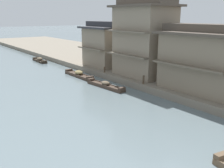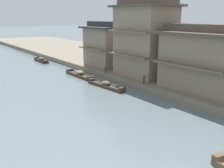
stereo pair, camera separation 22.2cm
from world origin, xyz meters
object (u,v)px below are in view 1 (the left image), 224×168
object	(u,v)px
boat_moored_second	(40,60)
house_waterfront_second	(204,59)
boat_moored_nearest	(79,75)
mooring_post_dock_far	(105,70)
house_waterfront_tall	(144,39)
mooring_post_dock_mid	(143,80)
house_waterfront_narrow	(107,44)
boat_moored_third	(105,85)

from	to	relation	value
boat_moored_second	house_waterfront_second	world-z (taller)	house_waterfront_second
boat_moored_nearest	mooring_post_dock_far	xyz separation A→B (m)	(2.25, -2.58, 0.79)
house_waterfront_second	mooring_post_dock_far	size ratio (longest dim) A/B	11.79
boat_moored_nearest	boat_moored_second	world-z (taller)	boat_moored_nearest
house_waterfront_tall	mooring_post_dock_mid	size ratio (longest dim) A/B	10.03
boat_moored_nearest	house_waterfront_second	bearing A→B (deg)	-70.69
house_waterfront_second	house_waterfront_tall	world-z (taller)	house_waterfront_tall
house_waterfront_narrow	mooring_post_dock_far	size ratio (longest dim) A/B	9.36
boat_moored_third	house_waterfront_tall	distance (m)	7.18
mooring_post_dock_far	boat_moored_third	bearing A→B (deg)	-123.76
house_waterfront_tall	mooring_post_dock_far	xyz separation A→B (m)	(-2.86, 3.93, -3.95)
house_waterfront_narrow	house_waterfront_tall	bearing A→B (deg)	-91.50
boat_moored_nearest	boat_moored_third	bearing A→B (deg)	-92.33
mooring_post_dock_mid	house_waterfront_second	bearing A→B (deg)	-60.02
boat_moored_nearest	mooring_post_dock_mid	distance (m)	9.92
boat_moored_nearest	mooring_post_dock_far	size ratio (longest dim) A/B	8.21
house_waterfront_narrow	mooring_post_dock_mid	distance (m)	11.46
house_waterfront_second	boat_moored_nearest	bearing A→B (deg)	109.31
boat_moored_third	house_waterfront_second	xyz separation A→B (m)	(5.37, -8.28, 3.47)
boat_moored_second	mooring_post_dock_far	size ratio (longest dim) A/B	6.78
house_waterfront_tall	mooring_post_dock_mid	bearing A→B (deg)	-132.56
boat_moored_second	mooring_post_dock_far	distance (m)	16.61
boat_moored_second	house_waterfront_second	distance (m)	29.11
boat_moored_nearest	mooring_post_dock_mid	world-z (taller)	mooring_post_dock_mid
house_waterfront_narrow	house_waterfront_second	bearing A→B (deg)	-90.71
mooring_post_dock_mid	boat_moored_nearest	bearing A→B (deg)	103.14
boat_moored_second	mooring_post_dock_far	world-z (taller)	mooring_post_dock_far
house_waterfront_tall	house_waterfront_narrow	size ratio (longest dim) A/B	1.33
boat_moored_nearest	boat_moored_second	size ratio (longest dim) A/B	1.21
boat_moored_second	house_waterfront_narrow	distance (m)	14.19
boat_moored_second	house_waterfront_second	xyz separation A→B (m)	(4.92, -28.48, 3.45)
boat_moored_second	house_waterfront_second	size ratio (longest dim) A/B	0.58
boat_moored_third	house_waterfront_narrow	bearing A→B (deg)	53.18
boat_moored_third	house_waterfront_tall	xyz separation A→B (m)	(5.37, -0.18, 4.77)
boat_moored_second	house_waterfront_second	bearing A→B (deg)	-80.20
boat_moored_nearest	mooring_post_dock_far	bearing A→B (deg)	-48.93
boat_moored_second	mooring_post_dock_mid	bearing A→B (deg)	-85.02
boat_moored_nearest	boat_moored_third	distance (m)	6.33
house_waterfront_tall	house_waterfront_narrow	distance (m)	7.73
boat_moored_third	boat_moored_second	bearing A→B (deg)	88.71
boat_moored_second	house_waterfront_tall	world-z (taller)	house_waterfront_tall
boat_moored_second	house_waterfront_tall	xyz separation A→B (m)	(4.91, -20.39, 4.75)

